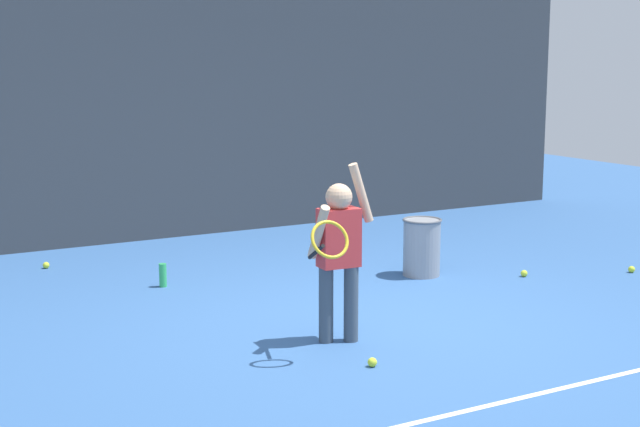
{
  "coord_description": "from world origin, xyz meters",
  "views": [
    {
      "loc": [
        -3.92,
        -6.05,
        2.16
      ],
      "look_at": [
        -0.25,
        0.48,
        0.85
      ],
      "focal_mm": 52.03,
      "sensor_mm": 36.0,
      "label": 1
    }
  ],
  "objects_px": {
    "tennis_player": "(338,248)",
    "water_bottle": "(163,275)",
    "ball_hopper": "(422,246)",
    "tennis_ball_3": "(46,265)",
    "tennis_ball_2": "(632,269)",
    "tennis_ball_6": "(524,273)",
    "tennis_ball_7": "(423,242)",
    "tennis_ball_5": "(372,362)"
  },
  "relations": [
    {
      "from": "ball_hopper",
      "to": "tennis_ball_3",
      "type": "distance_m",
      "value": 3.78
    },
    {
      "from": "tennis_ball_5",
      "to": "ball_hopper",
      "type": "bearing_deg",
      "value": 47.42
    },
    {
      "from": "tennis_ball_3",
      "to": "tennis_ball_6",
      "type": "relative_size",
      "value": 1.0
    },
    {
      "from": "tennis_ball_2",
      "to": "tennis_ball_3",
      "type": "relative_size",
      "value": 1.0
    },
    {
      "from": "tennis_player",
      "to": "water_bottle",
      "type": "distance_m",
      "value": 2.39
    },
    {
      "from": "tennis_player",
      "to": "water_bottle",
      "type": "bearing_deg",
      "value": 108.27
    },
    {
      "from": "ball_hopper",
      "to": "water_bottle",
      "type": "xyz_separation_m",
      "value": [
        -2.36,
        0.81,
        -0.18
      ]
    },
    {
      "from": "ball_hopper",
      "to": "water_bottle",
      "type": "relative_size",
      "value": 2.55
    },
    {
      "from": "tennis_player",
      "to": "tennis_ball_3",
      "type": "distance_m",
      "value": 3.84
    },
    {
      "from": "ball_hopper",
      "to": "tennis_ball_2",
      "type": "relative_size",
      "value": 8.52
    },
    {
      "from": "tennis_ball_2",
      "to": "tennis_ball_6",
      "type": "relative_size",
      "value": 1.0
    },
    {
      "from": "water_bottle",
      "to": "tennis_ball_3",
      "type": "distance_m",
      "value": 1.51
    },
    {
      "from": "water_bottle",
      "to": "tennis_ball_2",
      "type": "distance_m",
      "value": 4.59
    },
    {
      "from": "tennis_player",
      "to": "water_bottle",
      "type": "height_order",
      "value": "tennis_player"
    },
    {
      "from": "tennis_player",
      "to": "tennis_ball_2",
      "type": "height_order",
      "value": "tennis_player"
    },
    {
      "from": "tennis_ball_6",
      "to": "tennis_ball_7",
      "type": "height_order",
      "value": "same"
    },
    {
      "from": "tennis_player",
      "to": "tennis_ball_3",
      "type": "bearing_deg",
      "value": 114.82
    },
    {
      "from": "tennis_ball_7",
      "to": "tennis_ball_3",
      "type": "bearing_deg",
      "value": 167.29
    },
    {
      "from": "ball_hopper",
      "to": "tennis_ball_2",
      "type": "bearing_deg",
      "value": -26.32
    },
    {
      "from": "tennis_ball_2",
      "to": "tennis_ball_5",
      "type": "height_order",
      "value": "same"
    },
    {
      "from": "tennis_ball_5",
      "to": "tennis_ball_7",
      "type": "distance_m",
      "value": 4.23
    },
    {
      "from": "tennis_ball_2",
      "to": "tennis_ball_3",
      "type": "distance_m",
      "value": 5.86
    },
    {
      "from": "ball_hopper",
      "to": "tennis_player",
      "type": "bearing_deg",
      "value": -141.32
    },
    {
      "from": "tennis_player",
      "to": "tennis_ball_7",
      "type": "bearing_deg",
      "value": 48.4
    },
    {
      "from": "tennis_player",
      "to": "tennis_ball_2",
      "type": "relative_size",
      "value": 20.46
    },
    {
      "from": "ball_hopper",
      "to": "tennis_ball_6",
      "type": "relative_size",
      "value": 8.52
    },
    {
      "from": "ball_hopper",
      "to": "tennis_ball_6",
      "type": "height_order",
      "value": "ball_hopper"
    },
    {
      "from": "ball_hopper",
      "to": "water_bottle",
      "type": "distance_m",
      "value": 2.5
    },
    {
      "from": "tennis_ball_6",
      "to": "tennis_ball_7",
      "type": "relative_size",
      "value": 1.0
    },
    {
      "from": "tennis_ball_2",
      "to": "tennis_ball_6",
      "type": "distance_m",
      "value": 1.12
    },
    {
      "from": "tennis_player",
      "to": "tennis_ball_6",
      "type": "height_order",
      "value": "tennis_player"
    },
    {
      "from": "ball_hopper",
      "to": "tennis_ball_7",
      "type": "relative_size",
      "value": 8.52
    },
    {
      "from": "tennis_player",
      "to": "ball_hopper",
      "type": "height_order",
      "value": "tennis_player"
    },
    {
      "from": "tennis_ball_5",
      "to": "tennis_ball_7",
      "type": "relative_size",
      "value": 1.0
    },
    {
      "from": "water_bottle",
      "to": "tennis_player",
      "type": "bearing_deg",
      "value": -75.63
    },
    {
      "from": "tennis_player",
      "to": "tennis_ball_2",
      "type": "bearing_deg",
      "value": 11.63
    },
    {
      "from": "tennis_ball_2",
      "to": "water_bottle",
      "type": "bearing_deg",
      "value": 157.69
    },
    {
      "from": "tennis_ball_2",
      "to": "tennis_ball_3",
      "type": "xyz_separation_m",
      "value": [
        -5.02,
        3.03,
        0.0
      ]
    },
    {
      "from": "tennis_ball_5",
      "to": "tennis_player",
      "type": "bearing_deg",
      "value": 82.84
    },
    {
      "from": "tennis_ball_6",
      "to": "ball_hopper",
      "type": "bearing_deg",
      "value": 147.08
    },
    {
      "from": "tennis_ball_5",
      "to": "tennis_ball_6",
      "type": "xyz_separation_m",
      "value": [
        2.7,
        1.48,
        0.0
      ]
    },
    {
      "from": "tennis_ball_3",
      "to": "tennis_ball_6",
      "type": "bearing_deg",
      "value": -33.61
    }
  ]
}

